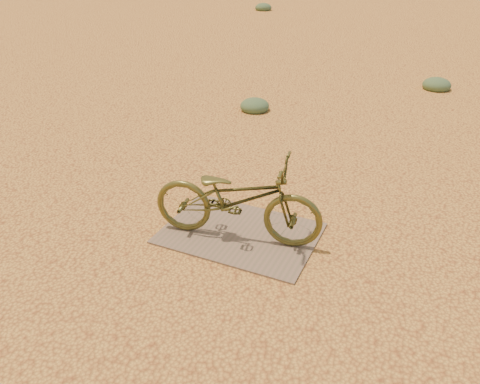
% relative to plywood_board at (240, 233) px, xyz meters
% --- Properties ---
extents(ground, '(120.00, 120.00, 0.00)m').
position_rel_plywood_board_xyz_m(ground, '(0.53, 0.11, -0.01)').
color(ground, gold).
rests_on(ground, ground).
extents(plywood_board, '(1.67, 1.18, 0.02)m').
position_rel_plywood_board_xyz_m(plywood_board, '(0.00, 0.00, 0.00)').
color(plywood_board, brown).
rests_on(plywood_board, ground).
extents(bicycle, '(1.90, 0.94, 0.95)m').
position_rel_plywood_board_xyz_m(bicycle, '(0.01, -0.09, 0.49)').
color(bicycle, '#4F4E21').
rests_on(bicycle, plywood_board).
extents(kale_a, '(0.55, 0.55, 0.30)m').
position_rel_plywood_board_xyz_m(kale_a, '(-1.52, 3.98, -0.01)').
color(kale_a, '#4E6A47').
rests_on(kale_a, ground).
extents(kale_b, '(0.60, 0.60, 0.33)m').
position_rel_plywood_board_xyz_m(kale_b, '(1.51, 6.94, -0.01)').
color(kale_b, '#4E6A47').
rests_on(kale_b, ground).
extents(kale_c, '(0.75, 0.75, 0.41)m').
position_rel_plywood_board_xyz_m(kale_c, '(-6.70, 17.11, -0.01)').
color(kale_c, '#4E6A47').
rests_on(kale_c, ground).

